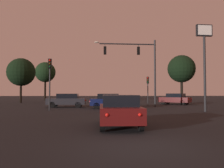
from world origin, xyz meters
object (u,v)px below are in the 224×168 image
car_nearside_lane (119,110)px  tree_center_horizon (181,69)px  traffic_light_corner_left (50,74)px  store_sign_illuminated (204,48)px  traffic_light_corner_right (148,85)px  car_crossing_left (109,101)px  car_far_lane (175,99)px  tree_left_far (45,72)px  traffic_signal_mast_arm (138,60)px  car_crossing_right (67,100)px  tree_behind_sign (21,72)px

car_nearside_lane → tree_center_horizon: bearing=64.7°
traffic_light_corner_left → store_sign_illuminated: bearing=-7.6°
traffic_light_corner_left → traffic_light_corner_right: traffic_light_corner_left is taller
car_crossing_left → store_sign_illuminated: store_sign_illuminated is taller
traffic_light_corner_left → car_far_lane: bearing=33.7°
car_nearside_lane → tree_left_far: (-12.23, 37.01, 5.09)m
traffic_light_corner_left → traffic_signal_mast_arm: bearing=27.8°
tree_left_far → tree_center_horizon: (26.32, -7.26, 0.09)m
traffic_light_corner_left → car_crossing_right: bearing=80.7°
traffic_signal_mast_arm → traffic_light_corner_left: 10.24m
car_crossing_left → store_sign_illuminated: (8.02, -4.50, 4.66)m
tree_behind_sign → tree_left_far: tree_left_far is taller
car_crossing_right → tree_behind_sign: 15.06m
tree_behind_sign → tree_center_horizon: (27.61, 3.54, 1.05)m
car_crossing_right → car_far_lane: same height
car_crossing_left → store_sign_illuminated: size_ratio=0.54×
traffic_light_corner_right → tree_center_horizon: size_ratio=0.44×
car_crossing_left → tree_center_horizon: size_ratio=0.47×
traffic_signal_mast_arm → car_far_lane: bearing=41.1°
tree_left_far → tree_center_horizon: bearing=-15.4°
traffic_signal_mast_arm → car_far_lane: 9.11m
traffic_signal_mast_arm → car_crossing_right: size_ratio=1.77×
store_sign_illuminated → tree_behind_sign: size_ratio=1.05×
traffic_light_corner_left → store_sign_illuminated: (13.49, -1.80, 2.14)m
car_crossing_right → car_far_lane: bearing=19.2°
tree_behind_sign → car_nearside_lane: bearing=-62.7°
tree_behind_sign → tree_center_horizon: bearing=7.3°
car_nearside_lane → tree_behind_sign: size_ratio=0.59×
traffic_signal_mast_arm → traffic_light_corner_left: size_ratio=1.63×
car_far_lane → tree_behind_sign: 24.20m
car_crossing_left → tree_center_horizon: tree_center_horizon is taller
car_nearside_lane → store_sign_illuminated: 12.27m
store_sign_illuminated → car_far_lane: bearing=83.4°
traffic_signal_mast_arm → car_nearside_lane: bearing=-103.4°
car_crossing_right → store_sign_illuminated: (12.67, -6.82, 4.66)m
traffic_light_corner_right → car_nearside_lane: (-5.45, -18.74, -1.87)m
traffic_light_corner_left → tree_center_horizon: bearing=45.6°
traffic_light_corner_left → car_crossing_right: 5.67m
traffic_light_corner_left → car_crossing_right: size_ratio=1.09×
car_nearside_lane → tree_behind_sign: 29.78m
traffic_light_corner_left → car_nearside_lane: bearing=-61.0°
car_crossing_left → traffic_signal_mast_arm: bearing=30.2°
car_crossing_left → tree_left_far: 27.89m
traffic_light_corner_right → car_crossing_left: (-5.40, -6.25, -1.87)m
car_crossing_right → traffic_light_corner_left: bearing=-99.3°
car_nearside_lane → traffic_light_corner_right: bearing=73.8°
car_far_lane → traffic_light_corner_right: bearing=-166.7°
car_crossing_right → tree_left_far: tree_left_far is taller
store_sign_illuminated → tree_center_horizon: bearing=74.5°
traffic_light_corner_right → store_sign_illuminated: size_ratio=0.50×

